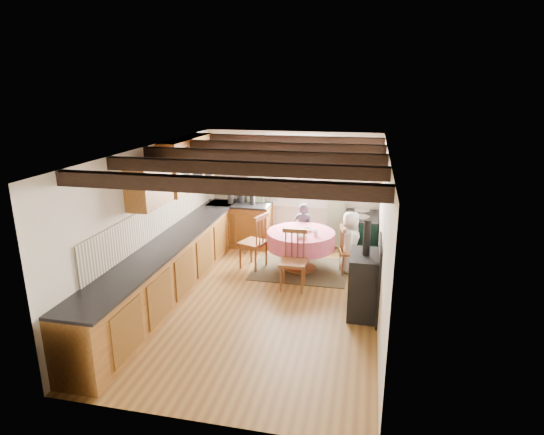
% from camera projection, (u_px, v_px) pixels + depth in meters
% --- Properties ---
extents(floor, '(3.60, 5.50, 0.00)m').
position_uv_depth(floor, '(261.00, 301.00, 7.18)').
color(floor, olive).
rests_on(floor, ground).
extents(ceiling, '(3.60, 5.50, 0.00)m').
position_uv_depth(ceiling, '(260.00, 150.00, 6.50)').
color(ceiling, white).
rests_on(ceiling, ground).
extents(wall_back, '(3.60, 0.00, 2.40)m').
position_uv_depth(wall_back, '(292.00, 189.00, 9.42)').
color(wall_back, silver).
rests_on(wall_back, ground).
extents(wall_front, '(3.60, 0.00, 2.40)m').
position_uv_depth(wall_front, '(192.00, 316.00, 4.27)').
color(wall_front, silver).
rests_on(wall_front, ground).
extents(wall_left, '(0.00, 5.50, 2.40)m').
position_uv_depth(wall_left, '(151.00, 222.00, 7.21)').
color(wall_left, silver).
rests_on(wall_left, ground).
extents(wall_right, '(0.00, 5.50, 2.40)m').
position_uv_depth(wall_right, '(383.00, 237.00, 6.48)').
color(wall_right, silver).
rests_on(wall_right, ground).
extents(beam_a, '(3.60, 0.16, 0.16)m').
position_uv_depth(beam_a, '(214.00, 185.00, 4.65)').
color(beam_a, black).
rests_on(beam_a, ceiling).
extents(beam_b, '(3.60, 0.16, 0.16)m').
position_uv_depth(beam_b, '(241.00, 168.00, 5.59)').
color(beam_b, black).
rests_on(beam_b, ceiling).
extents(beam_c, '(3.60, 0.16, 0.16)m').
position_uv_depth(beam_c, '(260.00, 156.00, 6.53)').
color(beam_c, black).
rests_on(beam_c, ceiling).
extents(beam_d, '(3.60, 0.16, 0.16)m').
position_uv_depth(beam_d, '(275.00, 147.00, 7.47)').
color(beam_d, black).
rests_on(beam_d, ceiling).
extents(beam_e, '(3.60, 0.16, 0.16)m').
position_uv_depth(beam_e, '(286.00, 140.00, 8.40)').
color(beam_e, black).
rests_on(beam_e, ceiling).
extents(splash_left, '(0.02, 4.50, 0.55)m').
position_uv_depth(splash_left, '(161.00, 217.00, 7.49)').
color(splash_left, beige).
rests_on(splash_left, wall_left).
extents(splash_back, '(1.40, 0.02, 0.55)m').
position_uv_depth(splash_back, '(245.00, 187.00, 9.61)').
color(splash_back, beige).
rests_on(splash_back, wall_back).
extents(base_cabinet_left, '(0.60, 5.30, 0.88)m').
position_uv_depth(base_cabinet_left, '(172.00, 267.00, 7.37)').
color(base_cabinet_left, '#9F6724').
rests_on(base_cabinet_left, floor).
extents(base_cabinet_back, '(1.30, 0.60, 0.88)m').
position_uv_depth(base_cabinet_back, '(240.00, 225.00, 9.57)').
color(base_cabinet_back, '#9F6724').
rests_on(base_cabinet_back, floor).
extents(worktop_left, '(0.64, 5.30, 0.04)m').
position_uv_depth(worktop_left, '(171.00, 241.00, 7.23)').
color(worktop_left, black).
rests_on(worktop_left, base_cabinet_left).
extents(worktop_back, '(1.30, 0.64, 0.04)m').
position_uv_depth(worktop_back, '(239.00, 204.00, 9.42)').
color(worktop_back, black).
rests_on(worktop_back, base_cabinet_back).
extents(wall_cabinet_glass, '(0.34, 1.80, 0.90)m').
position_uv_depth(wall_cabinet_glass, '(188.00, 163.00, 8.09)').
color(wall_cabinet_glass, '#9F6724').
rests_on(wall_cabinet_glass, wall_left).
extents(wall_cabinet_solid, '(0.34, 0.90, 0.70)m').
position_uv_depth(wall_cabinet_solid, '(149.00, 183.00, 6.70)').
color(wall_cabinet_solid, '#9F6724').
rests_on(wall_cabinet_solid, wall_left).
extents(window_frame, '(1.34, 0.03, 1.54)m').
position_uv_depth(window_frame, '(297.00, 171.00, 9.27)').
color(window_frame, white).
rests_on(window_frame, wall_back).
extents(window_pane, '(1.20, 0.01, 1.40)m').
position_uv_depth(window_pane, '(297.00, 171.00, 9.28)').
color(window_pane, white).
rests_on(window_pane, wall_back).
extents(curtain_left, '(0.35, 0.10, 2.10)m').
position_uv_depth(curtain_left, '(256.00, 193.00, 9.51)').
color(curtain_left, '#95A87E').
rests_on(curtain_left, wall_back).
extents(curtain_right, '(0.35, 0.10, 2.10)m').
position_uv_depth(curtain_right, '(337.00, 197.00, 9.16)').
color(curtain_right, '#95A87E').
rests_on(curtain_right, wall_back).
extents(curtain_rod, '(2.00, 0.03, 0.03)m').
position_uv_depth(curtain_rod, '(297.00, 142.00, 9.02)').
color(curtain_rod, black).
rests_on(curtain_rod, wall_back).
extents(wall_picture, '(0.04, 0.50, 0.60)m').
position_uv_depth(wall_picture, '(381.00, 173.00, 8.50)').
color(wall_picture, gold).
rests_on(wall_picture, wall_right).
extents(wall_plate, '(0.30, 0.02, 0.30)m').
position_uv_depth(wall_plate, '(343.00, 168.00, 9.04)').
color(wall_plate, silver).
rests_on(wall_plate, wall_back).
extents(rug, '(1.72, 1.34, 0.01)m').
position_uv_depth(rug, '(300.00, 269.00, 8.38)').
color(rug, '#48402D').
rests_on(rug, floor).
extents(dining_table, '(1.23, 1.23, 0.74)m').
position_uv_depth(dining_table, '(301.00, 251.00, 8.27)').
color(dining_table, '#D65883').
rests_on(dining_table, floor).
extents(chair_near, '(0.44, 0.46, 1.01)m').
position_uv_depth(chair_near, '(293.00, 261.00, 7.47)').
color(chair_near, brown).
rests_on(chair_near, floor).
extents(chair_left, '(0.59, 0.58, 1.05)m').
position_uv_depth(chair_left, '(253.00, 241.00, 8.36)').
color(chair_left, brown).
rests_on(chair_left, floor).
extents(chair_right, '(0.47, 0.46, 0.89)m').
position_uv_depth(chair_right, '(350.00, 250.00, 8.12)').
color(chair_right, brown).
rests_on(chair_right, floor).
extents(aga_range, '(0.63, 0.98, 0.90)m').
position_uv_depth(aga_range, '(361.00, 237.00, 8.80)').
color(aga_range, black).
rests_on(aga_range, floor).
extents(cast_iron_stove, '(0.44, 0.73, 1.47)m').
position_uv_depth(cast_iron_stove, '(365.00, 268.00, 6.59)').
color(cast_iron_stove, black).
rests_on(cast_iron_stove, floor).
extents(child_far, '(0.41, 0.28, 1.09)m').
position_uv_depth(child_far, '(303.00, 230.00, 8.92)').
color(child_far, '#3A3746').
rests_on(child_far, floor).
extents(child_right, '(0.41, 0.58, 1.13)m').
position_uv_depth(child_right, '(350.00, 242.00, 8.17)').
color(child_right, silver).
rests_on(child_right, floor).
extents(bowl_a, '(0.28, 0.28, 0.05)m').
position_uv_depth(bowl_a, '(308.00, 230.00, 8.20)').
color(bowl_a, silver).
rests_on(bowl_a, dining_table).
extents(bowl_b, '(0.22, 0.22, 0.06)m').
position_uv_depth(bowl_b, '(302.00, 236.00, 7.82)').
color(bowl_b, silver).
rests_on(bowl_b, dining_table).
extents(cup, '(0.14, 0.14, 0.10)m').
position_uv_depth(cup, '(315.00, 233.00, 7.95)').
color(cup, silver).
rests_on(cup, dining_table).
extents(canister_tall, '(0.12, 0.12, 0.21)m').
position_uv_depth(canister_tall, '(230.00, 198.00, 9.41)').
color(canister_tall, '#262628').
rests_on(canister_tall, worktop_back).
extents(canister_wide, '(0.17, 0.17, 0.19)m').
position_uv_depth(canister_wide, '(241.00, 198.00, 9.48)').
color(canister_wide, '#262628').
rests_on(canister_wide, worktop_back).
extents(canister_slim, '(0.11, 0.11, 0.31)m').
position_uv_depth(canister_slim, '(252.00, 197.00, 9.29)').
color(canister_slim, '#262628').
rests_on(canister_slim, worktop_back).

